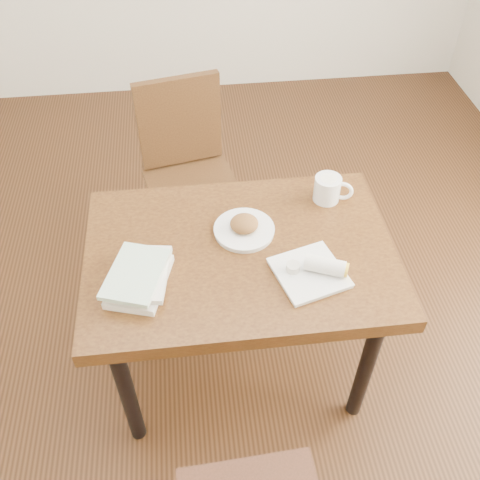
{
  "coord_description": "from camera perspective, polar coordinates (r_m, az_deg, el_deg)",
  "views": [
    {
      "loc": [
        -0.15,
        -1.31,
        2.14
      ],
      "look_at": [
        0.0,
        0.0,
        0.8
      ],
      "focal_mm": 40.0,
      "sensor_mm": 36.0,
      "label": 1
    }
  ],
  "objects": [
    {
      "name": "table",
      "position": [
        1.98,
        -0.0,
        -2.87
      ],
      "size": [
        1.11,
        0.76,
        0.75
      ],
      "color": "brown",
      "rests_on": "ground"
    },
    {
      "name": "ground",
      "position": [
        2.51,
        -0.0,
        -12.98
      ],
      "size": [
        4.0,
        5.0,
        0.01
      ],
      "primitive_type": "cube",
      "color": "#472814",
      "rests_on": "ground"
    },
    {
      "name": "plate_scone",
      "position": [
        1.96,
        0.45,
        1.32
      ],
      "size": [
        0.23,
        0.23,
        0.07
      ],
      "color": "white",
      "rests_on": "table"
    },
    {
      "name": "chair_far",
      "position": [
        2.62,
        -5.59,
        7.92
      ],
      "size": [
        0.5,
        0.5,
        0.95
      ],
      "color": "#4E3116",
      "rests_on": "ground"
    },
    {
      "name": "coffee_mug",
      "position": [
        2.1,
        9.42,
        5.45
      ],
      "size": [
        0.15,
        0.1,
        0.1
      ],
      "color": "white",
      "rests_on": "table"
    },
    {
      "name": "book_stack",
      "position": [
        1.81,
        -10.67,
        -3.87
      ],
      "size": [
        0.24,
        0.29,
        0.07
      ],
      "color": "white",
      "rests_on": "table"
    },
    {
      "name": "plate_burrito",
      "position": [
        1.83,
        7.94,
        -3.22
      ],
      "size": [
        0.28,
        0.28,
        0.07
      ],
      "color": "white",
      "rests_on": "table"
    }
  ]
}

